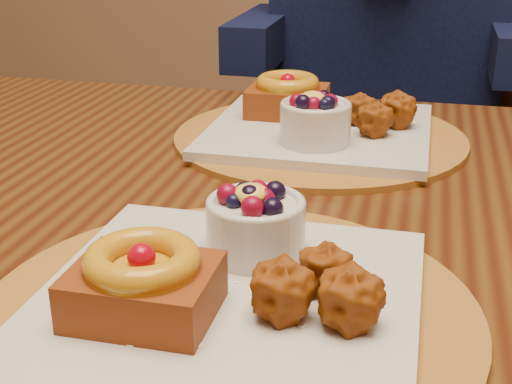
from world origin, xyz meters
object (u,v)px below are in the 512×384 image
place_setting_near (227,288)px  chair_far (439,156)px  place_setting_far (318,124)px  dining_table (285,271)px

place_setting_near → chair_far: chair_far is taller
place_setting_far → place_setting_near: bearing=-90.0°
place_setting_near → place_setting_far: (-0.00, 0.43, 0.00)m
dining_table → place_setting_far: size_ratio=4.21×
place_setting_near → chair_far: size_ratio=0.38×
dining_table → chair_far: 0.83m
dining_table → place_setting_far: bearing=90.6°
place_setting_far → chair_far: 0.65m
place_setting_near → chair_far: bearing=80.4°
dining_table → place_setting_near: place_setting_near is taller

